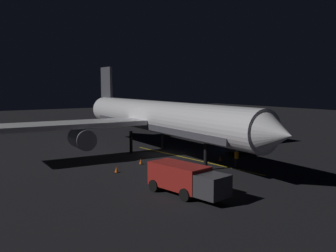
{
  "coord_description": "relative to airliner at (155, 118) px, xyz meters",
  "views": [
    {
      "loc": [
        22.67,
        34.8,
        7.85
      ],
      "look_at": [
        0.0,
        2.0,
        3.5
      ],
      "focal_mm": 39.31,
      "sensor_mm": 36.0,
      "label": 1
    }
  ],
  "objects": [
    {
      "name": "catering_truck",
      "position": [
        -9.11,
        4.38,
        -3.03
      ],
      "size": [
        5.92,
        5.15,
        2.18
      ],
      "color": "navy",
      "rests_on": "ground_plane"
    },
    {
      "name": "baggage_truck",
      "position": [
        7.01,
        14.88,
        -3.01
      ],
      "size": [
        3.07,
        6.62,
        2.2
      ],
      "color": "maroon",
      "rests_on": "ground_plane"
    },
    {
      "name": "ground_crew_worker",
      "position": [
        -2.69,
        10.36,
        -3.29
      ],
      "size": [
        0.4,
        0.4,
        1.74
      ],
      "color": "black",
      "rests_on": "ground_plane"
    },
    {
      "name": "traffic_cone_near_left",
      "position": [
        -3.35,
        7.35,
        -3.93
      ],
      "size": [
        0.5,
        0.5,
        0.55
      ],
      "color": "#EA590F",
      "rests_on": "ground_plane"
    },
    {
      "name": "ground_plane",
      "position": [
        0.04,
        0.61,
        -4.28
      ],
      "size": [
        180.0,
        180.0,
        0.2
      ],
      "primitive_type": "cube",
      "color": "black"
    },
    {
      "name": "traffic_cone_near_right",
      "position": [
        5.13,
        10.18,
        -3.93
      ],
      "size": [
        0.5,
        0.5,
        0.55
      ],
      "color": "#EA590F",
      "rests_on": "ground_plane"
    },
    {
      "name": "traffic_cone_under_wing",
      "position": [
        4.26,
        3.91,
        -3.93
      ],
      "size": [
        0.5,
        0.5,
        0.55
      ],
      "color": "#EA590F",
      "rests_on": "ground_plane"
    },
    {
      "name": "apron_guide_stripe",
      "position": [
        -1.59,
        4.61,
        -4.18
      ],
      "size": [
        1.75,
        19.34,
        0.01
      ],
      "primitive_type": "cube",
      "rotation": [
        0.0,
        0.0,
        0.08
      ],
      "color": "gold",
      "rests_on": "ground_plane"
    },
    {
      "name": "traffic_cone_far",
      "position": [
        7.91,
        5.73,
        -3.93
      ],
      "size": [
        0.5,
        0.5,
        0.55
      ],
      "color": "#EA590F",
      "rests_on": "ground_plane"
    },
    {
      "name": "airliner",
      "position": [
        0.0,
        0.0,
        0.0
      ],
      "size": [
        34.69,
        39.16,
        10.61
      ],
      "color": "white",
      "rests_on": "ground_plane"
    }
  ]
}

